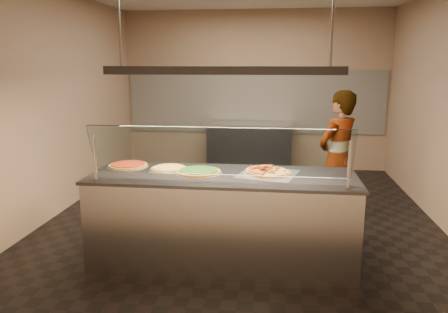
# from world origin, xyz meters

# --- Properties ---
(ground) EXTENTS (5.00, 6.00, 0.02)m
(ground) POSITION_xyz_m (0.00, 0.00, -0.01)
(ground) COLOR black
(ground) RESTS_ON ground
(wall_back) EXTENTS (5.00, 0.02, 3.00)m
(wall_back) POSITION_xyz_m (0.00, 3.01, 1.50)
(wall_back) COLOR tan
(wall_back) RESTS_ON ground
(wall_front) EXTENTS (5.00, 0.02, 3.00)m
(wall_front) POSITION_xyz_m (0.00, -3.01, 1.50)
(wall_front) COLOR tan
(wall_front) RESTS_ON ground
(wall_left) EXTENTS (0.02, 6.00, 3.00)m
(wall_left) POSITION_xyz_m (-2.51, 0.00, 1.50)
(wall_left) COLOR tan
(wall_left) RESTS_ON ground
(tile_band) EXTENTS (4.90, 0.02, 1.20)m
(tile_band) POSITION_xyz_m (0.00, 2.98, 1.30)
(tile_band) COLOR silver
(tile_band) RESTS_ON wall_back
(serving_counter) EXTENTS (2.65, 0.94, 0.93)m
(serving_counter) POSITION_xyz_m (-0.08, -1.24, 0.47)
(serving_counter) COLOR #B7B7BC
(serving_counter) RESTS_ON ground
(sneeze_guard) EXTENTS (2.41, 0.18, 0.54)m
(sneeze_guard) POSITION_xyz_m (-0.08, -1.58, 1.23)
(sneeze_guard) COLOR #B7B7BC
(sneeze_guard) RESTS_ON serving_counter
(perforated_tray) EXTENTS (0.66, 0.66, 0.01)m
(perforated_tray) POSITION_xyz_m (0.36, -1.18, 0.94)
(perforated_tray) COLOR silver
(perforated_tray) RESTS_ON serving_counter
(half_pizza_pepperoni) EXTENTS (0.33, 0.49, 0.05)m
(half_pizza_pepperoni) POSITION_xyz_m (0.26, -1.18, 0.96)
(half_pizza_pepperoni) COLOR brown
(half_pizza_pepperoni) RESTS_ON perforated_tray
(half_pizza_sausage) EXTENTS (0.33, 0.49, 0.04)m
(half_pizza_sausage) POSITION_xyz_m (0.47, -1.18, 0.96)
(half_pizza_sausage) COLOR brown
(half_pizza_sausage) RESTS_ON perforated_tray
(pizza_spinach) EXTENTS (0.48, 0.48, 0.03)m
(pizza_spinach) POSITION_xyz_m (-0.33, -1.21, 0.95)
(pizza_spinach) COLOR silver
(pizza_spinach) RESTS_ON serving_counter
(pizza_cheese) EXTENTS (0.41, 0.41, 0.03)m
(pizza_cheese) POSITION_xyz_m (-0.67, -1.11, 0.94)
(pizza_cheese) COLOR silver
(pizza_cheese) RESTS_ON serving_counter
(pizza_tomato) EXTENTS (0.44, 0.44, 0.03)m
(pizza_tomato) POSITION_xyz_m (-1.14, -1.01, 0.94)
(pizza_tomato) COLOR silver
(pizza_tomato) RESTS_ON serving_counter
(pizza_spatula) EXTENTS (0.22, 0.22, 0.02)m
(pizza_spatula) POSITION_xyz_m (-0.72, -1.16, 0.96)
(pizza_spatula) COLOR #B7B7BC
(pizza_spatula) RESTS_ON pizza_spinach
(prep_table) EXTENTS (1.56, 0.74, 0.93)m
(prep_table) POSITION_xyz_m (-0.06, 2.55, 0.47)
(prep_table) COLOR #404045
(prep_table) RESTS_ON ground
(worker) EXTENTS (0.73, 0.72, 1.70)m
(worker) POSITION_xyz_m (1.21, 0.08, 0.85)
(worker) COLOR #242229
(worker) RESTS_ON ground
(heat_lamp_housing) EXTENTS (2.30, 0.18, 0.08)m
(heat_lamp_housing) POSITION_xyz_m (-0.08, -1.24, 1.95)
(heat_lamp_housing) COLOR #404045
(heat_lamp_housing) RESTS_ON ceiling
(lamp_rod_left) EXTENTS (0.02, 0.02, 1.01)m
(lamp_rod_left) POSITION_xyz_m (-1.08, -1.24, 2.50)
(lamp_rod_left) COLOR #B7B7BC
(lamp_rod_left) RESTS_ON ceiling
(lamp_rod_right) EXTENTS (0.02, 0.02, 1.01)m
(lamp_rod_right) POSITION_xyz_m (0.92, -1.24, 2.50)
(lamp_rod_right) COLOR #B7B7BC
(lamp_rod_right) RESTS_ON ceiling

